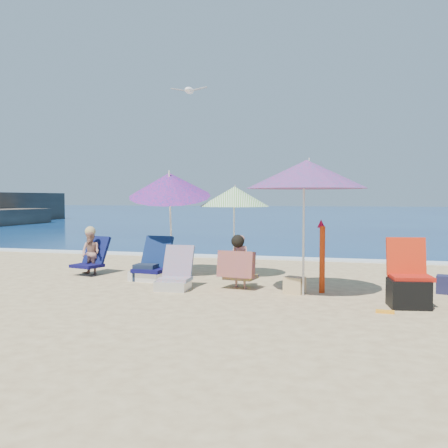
% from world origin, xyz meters
% --- Properties ---
extents(ground, '(120.00, 120.00, 0.00)m').
position_xyz_m(ground, '(0.00, 0.00, 0.00)').
color(ground, '#D8BC84').
rests_on(ground, ground).
extents(sea, '(120.00, 80.00, 0.12)m').
position_xyz_m(sea, '(0.00, 45.00, -0.05)').
color(sea, navy).
rests_on(sea, ground).
extents(foam, '(120.00, 0.50, 0.04)m').
position_xyz_m(foam, '(0.00, 5.10, 0.02)').
color(foam, white).
rests_on(foam, ground).
extents(umbrella_turquoise, '(2.28, 2.28, 2.20)m').
position_xyz_m(umbrella_turquoise, '(1.20, 0.43, 1.94)').
color(umbrella_turquoise, silver).
rests_on(umbrella_turquoise, ground).
extents(umbrella_striped, '(1.65, 1.65, 1.82)m').
position_xyz_m(umbrella_striped, '(-0.33, 1.94, 1.59)').
color(umbrella_striped, white).
rests_on(umbrella_striped, ground).
extents(umbrella_blue, '(1.99, 2.04, 2.23)m').
position_xyz_m(umbrella_blue, '(-1.62, 1.76, 1.83)').
color(umbrella_blue, white).
rests_on(umbrella_blue, ground).
extents(furled_umbrella, '(0.17, 0.17, 1.21)m').
position_xyz_m(furled_umbrella, '(1.44, 0.75, 0.67)').
color(furled_umbrella, red).
rests_on(furled_umbrella, ground).
extents(chair_navy, '(0.71, 0.82, 0.82)m').
position_xyz_m(chair_navy, '(-1.80, 1.23, 0.22)').
color(chair_navy, '#0C0B40').
rests_on(chair_navy, ground).
extents(chair_rainbow, '(0.58, 0.69, 0.74)m').
position_xyz_m(chair_rainbow, '(-1.02, 0.42, 0.20)').
color(chair_rainbow, '#F15B55').
rests_on(chair_rainbow, ground).
extents(camp_chair_left, '(0.66, 0.68, 0.98)m').
position_xyz_m(camp_chair_left, '(2.71, -0.03, 0.29)').
color(camp_chair_left, red).
rests_on(camp_chair_left, ground).
extents(person_center, '(0.66, 0.62, 0.94)m').
position_xyz_m(person_center, '(0.03, 0.77, 0.45)').
color(person_center, tan).
rests_on(person_center, ground).
extents(person_left, '(0.67, 0.80, 0.98)m').
position_xyz_m(person_left, '(-3.25, 1.54, 0.45)').
color(person_left, '#AB7967').
rests_on(person_left, ground).
extents(bag_navy_a, '(0.41, 0.30, 0.32)m').
position_xyz_m(bag_navy_a, '(-1.84, 1.08, 0.16)').
color(bag_navy_a, '#182235').
rests_on(bag_navy_a, ground).
extents(bag_tan, '(0.37, 0.32, 0.27)m').
position_xyz_m(bag_tan, '(1.01, 0.56, 0.14)').
color(bag_tan, tan).
rests_on(bag_tan, ground).
extents(orange_item, '(0.25, 0.12, 0.03)m').
position_xyz_m(orange_item, '(2.37, -0.52, 0.02)').
color(orange_item, orange).
rests_on(orange_item, ground).
extents(seagull, '(0.74, 0.34, 0.13)m').
position_xyz_m(seagull, '(-1.27, 1.96, 3.69)').
color(seagull, white).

